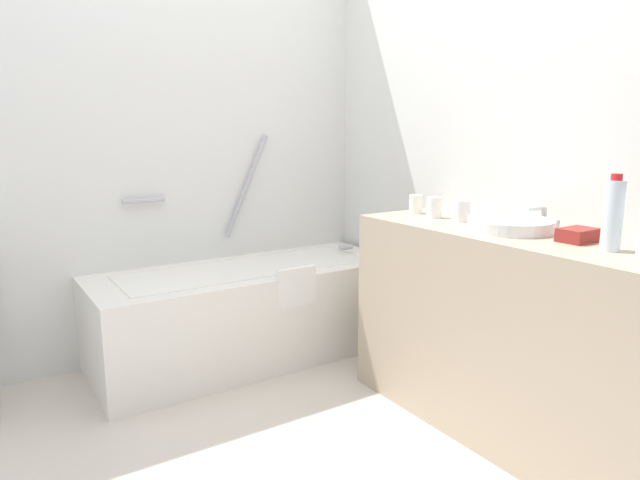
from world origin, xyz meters
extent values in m
plane|color=beige|center=(0.00, 0.00, 0.00)|extent=(3.79, 3.79, 0.00)
cube|color=silver|center=(0.00, 1.21, 1.26)|extent=(3.19, 0.10, 2.51)
cube|color=silver|center=(1.45, 0.00, 1.26)|extent=(0.10, 2.71, 2.51)
cube|color=white|center=(0.52, 0.83, 0.26)|extent=(1.68, 0.64, 0.51)
cube|color=white|center=(0.52, 0.83, 0.47)|extent=(1.38, 0.46, 0.09)
cylinder|color=#ACACB1|center=(1.18, 0.83, 0.55)|extent=(0.09, 0.03, 0.03)
cylinder|color=#ACACB1|center=(0.67, 1.13, 0.93)|extent=(0.29, 0.03, 0.59)
cylinder|color=#ACACB1|center=(0.06, 1.13, 0.88)|extent=(0.22, 0.03, 0.03)
cube|color=white|center=(0.64, 0.52, 0.46)|extent=(0.22, 0.03, 0.20)
cube|color=tan|center=(1.12, -0.49, 0.43)|extent=(0.55, 1.51, 0.85)
cylinder|color=white|center=(1.10, -0.42, 0.88)|extent=(0.34, 0.34, 0.05)
cylinder|color=#BCBCC1|center=(1.31, -0.42, 0.89)|extent=(0.02, 0.02, 0.08)
cylinder|color=#BCBCC1|center=(1.25, -0.42, 0.93)|extent=(0.12, 0.02, 0.02)
cylinder|color=#BCBCC1|center=(1.31, -0.48, 0.87)|extent=(0.03, 0.03, 0.04)
cylinder|color=#BCBCC1|center=(1.31, -0.36, 0.87)|extent=(0.03, 0.03, 0.04)
cylinder|color=silver|center=(1.07, -0.85, 0.97)|extent=(0.07, 0.07, 0.24)
cylinder|color=red|center=(1.07, -0.85, 1.10)|extent=(0.04, 0.04, 0.02)
cylinder|color=white|center=(1.11, -0.15, 0.90)|extent=(0.08, 0.08, 0.10)
cylinder|color=white|center=(1.08, 0.00, 0.90)|extent=(0.07, 0.07, 0.10)
cylinder|color=white|center=(1.11, 0.15, 0.90)|extent=(0.07, 0.07, 0.09)
cube|color=maroon|center=(1.12, -0.70, 0.88)|extent=(0.14, 0.10, 0.05)
camera|label=1|loc=(-0.77, -1.88, 1.26)|focal=31.54mm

